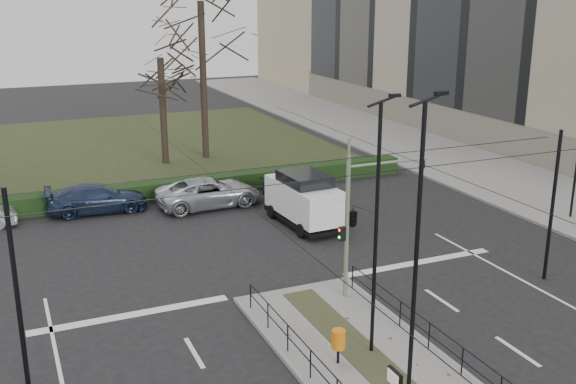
% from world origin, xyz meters
% --- Properties ---
extents(ground, '(140.00, 140.00, 0.00)m').
position_xyz_m(ground, '(0.00, 0.00, 0.00)').
color(ground, black).
rests_on(ground, ground).
extents(sidewalk_east, '(8.00, 90.00, 0.14)m').
position_xyz_m(sidewalk_east, '(18.00, 22.00, 0.07)').
color(sidewalk_east, slate).
rests_on(sidewalk_east, ground).
extents(park, '(38.00, 26.00, 0.10)m').
position_xyz_m(park, '(-6.00, 32.00, 0.05)').
color(park, '#243118').
rests_on(park, ground).
extents(hedge, '(38.00, 1.00, 1.00)m').
position_xyz_m(hedge, '(-6.00, 18.60, 0.50)').
color(hedge, black).
rests_on(hedge, ground).
extents(median_railing, '(4.14, 13.24, 0.92)m').
position_xyz_m(median_railing, '(0.00, -2.60, 0.98)').
color(median_railing, black).
rests_on(median_railing, median_island).
extents(catenary, '(20.00, 34.00, 6.00)m').
position_xyz_m(catenary, '(0.00, 1.62, 3.42)').
color(catenary, black).
rests_on(catenary, ground).
extents(traffic_light, '(3.61, 2.07, 5.32)m').
position_xyz_m(traffic_light, '(1.81, 3.54, 3.23)').
color(traffic_light, '#67775B').
rests_on(traffic_light, median_island).
extents(litter_bin, '(0.43, 0.43, 1.09)m').
position_xyz_m(litter_bin, '(-0.94, -0.55, 0.92)').
color(litter_bin, black).
rests_on(litter_bin, median_island).
extents(streetlamp_median_near, '(0.70, 0.14, 8.41)m').
position_xyz_m(streetlamp_median_near, '(0.17, -2.73, 4.42)').
color(streetlamp_median_near, black).
rests_on(streetlamp_median_near, median_island).
extents(streetlamp_median_far, '(0.67, 0.14, 8.02)m').
position_xyz_m(streetlamp_median_far, '(0.37, -0.33, 4.22)').
color(streetlamp_median_far, black).
rests_on(streetlamp_median_far, median_island).
extents(parked_car_third, '(5.18, 2.40, 1.47)m').
position_xyz_m(parked_car_third, '(-5.34, 17.72, 0.73)').
color(parked_car_third, '#1D2A45').
rests_on(parked_car_third, ground).
extents(parked_car_fourth, '(5.61, 2.76, 1.53)m').
position_xyz_m(parked_car_fourth, '(0.24, 16.35, 0.77)').
color(parked_car_fourth, '#AEB1B6').
rests_on(parked_car_fourth, ground).
extents(white_van, '(2.45, 5.02, 2.58)m').
position_xyz_m(white_van, '(3.63, 11.72, 1.34)').
color(white_van, white).
rests_on(white_van, ground).
extents(bare_tree_center, '(7.98, 7.98, 13.64)m').
position_xyz_m(bare_tree_center, '(3.19, 26.74, 9.62)').
color(bare_tree_center, black).
rests_on(bare_tree_center, park).
extents(bare_tree_near, '(5.24, 5.24, 9.07)m').
position_xyz_m(bare_tree_near, '(0.29, 26.26, 6.41)').
color(bare_tree_near, black).
rests_on(bare_tree_near, park).
extents(parked_car_fifth, '(4.32, 1.90, 1.24)m').
position_xyz_m(parked_car_fifth, '(5.42, 16.11, 0.62)').
color(parked_car_fifth, '#1D2A45').
rests_on(parked_car_fifth, ground).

